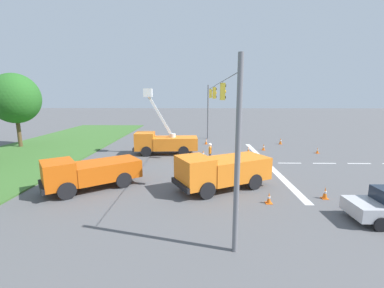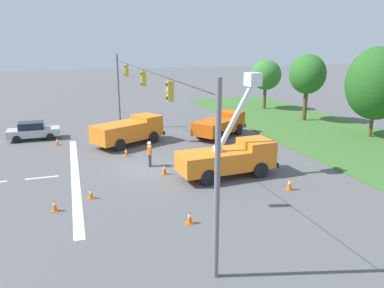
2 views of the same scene
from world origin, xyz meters
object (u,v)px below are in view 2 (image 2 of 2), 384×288
Objects in this scene: traffic_cone_near_bucket at (126,152)px; traffic_cone_lane_edge_b at (164,169)px; sedan_silver at (33,131)px; traffic_cone_far_left at (190,217)px; road_worker at (150,152)px; tree_centre at (377,84)px; traffic_cone_foreground_left at (290,183)px; traffic_cone_centre_line at (55,205)px; utility_truck_bucket_lift at (230,156)px; tree_far_west at (266,75)px; traffic_cone_far_right at (98,137)px; utility_truck_support_far at (220,125)px; traffic_cone_foreground_right at (57,141)px; utility_truck_support_near at (129,130)px; tree_west at (307,74)px; traffic_cone_mid_left at (91,193)px.

traffic_cone_lane_edge_b is at bearing 20.16° from traffic_cone_near_bucket.
sedan_silver is 6.39× the size of traffic_cone_far_left.
road_worker reaches higher than traffic_cone_lane_edge_b.
tree_centre is at bearing 100.61° from traffic_cone_lane_edge_b.
tree_centre is 23.48m from traffic_cone_far_left.
traffic_cone_foreground_left is 1.16× the size of traffic_cone_centre_line.
utility_truck_bucket_lift is (5.29, -15.99, -3.46)m from tree_centre.
traffic_cone_far_right is (9.46, -21.39, -4.02)m from tree_far_west.
utility_truck_support_far is at bearing -42.94° from tree_far_west.
road_worker is 2.59× the size of traffic_cone_foreground_right.
traffic_cone_near_bucket is at bearing -52.81° from tree_far_west.
traffic_cone_foreground_right is 3.45m from traffic_cone_far_right.
sedan_silver is (-4.04, -16.02, -0.30)m from utility_truck_support_far.
utility_truck_support_near is 8.52× the size of traffic_cone_lane_edge_b.
utility_truck_support_far reaches higher than traffic_cone_foreground_right.
sedan_silver is (-13.87, -12.64, -0.54)m from utility_truck_bucket_lift.
tree_west is 4.01× the size of road_worker.
traffic_cone_far_right is (-8.48, -2.81, -0.70)m from road_worker.
tree_far_west reaches higher than traffic_cone_centre_line.
traffic_cone_foreground_left is 7.10m from traffic_cone_far_left.
traffic_cone_near_bucket is (-1.07, -21.66, -4.48)m from tree_centre.
road_worker is (-3.45, -4.46, -0.33)m from utility_truck_bucket_lift.
tree_far_west is 0.96× the size of utility_truck_bucket_lift.
traffic_cone_far_left is at bearing 9.32° from traffic_cone_far_right.
utility_truck_bucket_lift is at bearing -47.47° from tree_west.
utility_truck_support_far is at bearing -109.80° from tree_centre.
traffic_cone_near_bucket is 9.70m from traffic_cone_centre_line.
tree_far_west reaches higher than sedan_silver.
utility_truck_support_far is at bearing 161.06° from utility_truck_bucket_lift.
tree_west is at bearing 107.65° from utility_truck_support_far.
tree_west is 27.77m from traffic_cone_mid_left.
tree_far_west reaches higher than utility_truck_support_near.
utility_truck_support_near is 10.31× the size of traffic_cone_far_right.
tree_west is at bearing 121.62° from traffic_cone_centre_line.
traffic_cone_foreground_right is at bearing -134.23° from traffic_cone_near_bucket.
traffic_cone_centre_line is at bearing -25.61° from utility_truck_support_near.
utility_truck_support_far is 11.04m from traffic_cone_lane_edge_b.
utility_truck_bucket_lift is 14.01m from traffic_cone_far_right.
traffic_cone_mid_left is (0.98, -8.66, -1.03)m from utility_truck_bucket_lift.
tree_far_west reaches higher than traffic_cone_far_right.
traffic_cone_foreground_left is (17.12, 14.99, -0.40)m from sedan_silver.
traffic_cone_mid_left is (12.18, 1.98, -0.03)m from traffic_cone_foreground_right.
utility_truck_support_far is 9.45× the size of traffic_cone_mid_left.
traffic_cone_centre_line is (11.68, -5.60, -0.88)m from utility_truck_support_near.
traffic_cone_foreground_left is at bearing 84.67° from traffic_cone_centre_line.
traffic_cone_foreground_right is 17.76m from traffic_cone_far_left.
traffic_cone_foreground_right is at bearing -159.48° from traffic_cone_far_left.
traffic_cone_near_bucket is at bearing -173.92° from traffic_cone_far_left.
utility_truck_support_far is 9.12× the size of traffic_cone_near_bucket.
traffic_cone_far_left is at bearing 6.08° from traffic_cone_near_bucket.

